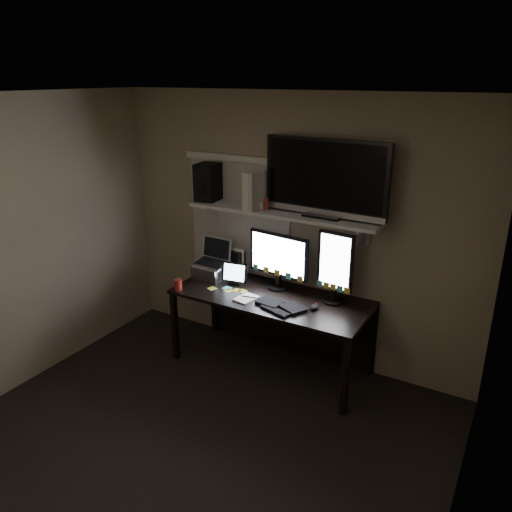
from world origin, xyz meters
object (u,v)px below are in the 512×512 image
Objects in this scene: monitor_portrait at (335,267)px; speaker at (208,182)px; desk at (277,308)px; mouse at (314,307)px; laptop at (210,260)px; game_console at (257,190)px; tablet at (235,273)px; keyboard at (281,305)px; cup at (178,285)px; tv at (325,178)px; monitor_landscape at (278,261)px.

speaker is (-1.34, 0.04, 0.60)m from monitor_portrait.
speaker is at bearing 174.30° from desk.
desk is 16.21× the size of mouse.
laptop is 1.14× the size of game_console.
monitor_portrait reaches higher than tablet.
monitor_portrait is 0.57m from keyboard.
desk is 0.81m from laptop.
tablet is (-0.96, -0.09, -0.22)m from monitor_portrait.
cup is at bearing -153.77° from keyboard.
desk is at bearing -169.46° from monitor_portrait.
cup is at bearing -98.14° from speaker.
monitor_portrait is 0.60× the size of tv.
mouse is 0.89m from tablet.
mouse is (0.45, -0.17, 0.20)m from desk.
laptop is (-1.17, 0.14, 0.17)m from mouse.
speaker reaches higher than monitor_landscape.
speaker is (-1.25, 0.25, 0.91)m from mouse.
tablet is (-0.40, -0.13, -0.16)m from monitor_landscape.
tablet is at bearing 177.28° from keyboard.
monitor_portrait reaches higher than desk.
tv is 0.66m from game_console.
mouse is at bearing -74.51° from tv.
tablet is 0.55m from cup.
tv is (0.42, 0.02, 0.80)m from monitor_landscape.
monitor_landscape reaches higher than desk.
monitor_portrait is 6.45× the size of cup.
keyboard is at bearing -26.40° from speaker.
monitor_landscape is 0.45m from tablet.
keyboard is 1.14m from tv.
desk is 5.36× the size of game_console.
keyboard is at bearing -132.35° from monitor_portrait.
tablet is at bearing -173.05° from desk.
speaker reaches higher than tablet.
game_console is at bearing -174.41° from monitor_portrait.
cup reaches higher than keyboard.
mouse is at bearing -106.16° from monitor_portrait.
keyboard is 1.16× the size of laptop.
laptop is 3.75× the size of cup.
tablet is at bearing -1.35° from laptop.
tv is (1.20, 0.52, 1.03)m from cup.
laptop is 0.43m from cup.
monitor_portrait is at bearing 19.19° from cup.
mouse is 0.33× the size of game_console.
tv is 3.27× the size of game_console.
monitor_landscape is (-0.03, 0.07, 0.45)m from desk.
speaker reaches higher than cup.
laptop is at bearing -163.85° from monitor_landscape.
tv is at bearing 9.56° from monitor_landscape.
monitor_landscape is at bearing 110.61° from desk.
speaker is (-0.56, 0.03, 0.01)m from game_console.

